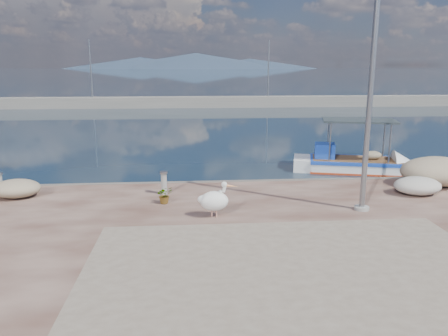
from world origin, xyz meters
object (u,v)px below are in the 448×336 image
pelican (215,200)px  bollard_near (164,182)px  boat_right (354,166)px  lamp_post (370,99)px

pelican → bollard_near: size_ratio=1.42×
boat_right → lamp_post: size_ratio=0.86×
pelican → lamp_post: bearing=14.6°
lamp_post → bollard_near: lamp_post is taller
pelican → bollard_near: 2.88m
pelican → lamp_post: (4.46, 0.33, 2.80)m
lamp_post → boat_right: bearing=70.6°
bollard_near → lamp_post: bearing=-19.1°
lamp_post → bollard_near: bearing=160.9°
boat_right → pelican: bearing=-119.2°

